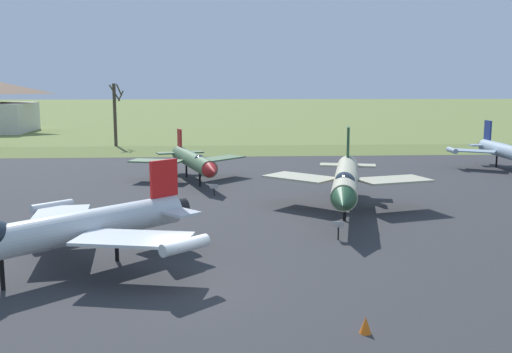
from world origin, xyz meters
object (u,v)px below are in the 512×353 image
object	(u,v)px
jet_fighter_front_left	(346,180)
info_placard_front_left	(338,228)
jet_fighter_front_right	(55,231)
jet_fighter_rear_left	(193,160)
jet_fighter_rear_center	(510,152)
traffic_cone	(365,326)
info_placard_rear_left	(214,189)

from	to	relation	value
jet_fighter_front_left	info_placard_front_left	world-z (taller)	jet_fighter_front_left
jet_fighter_front_right	jet_fighter_rear_left	bearing A→B (deg)	78.79
jet_fighter_rear_center	jet_fighter_front_right	bearing A→B (deg)	-140.65
jet_fighter_rear_center	traffic_cone	distance (m)	40.35
jet_fighter_rear_center	traffic_cone	bearing A→B (deg)	-122.94
traffic_cone	info_placard_front_left	bearing A→B (deg)	82.74
info_placard_rear_left	jet_fighter_rear_center	bearing A→B (deg)	20.39
jet_fighter_rear_center	traffic_cone	world-z (taller)	jet_fighter_rear_center
info_placard_front_left	traffic_cone	distance (m)	11.47
info_placard_front_left	jet_fighter_front_right	distance (m)	13.89
jet_fighter_front_left	jet_fighter_rear_left	world-z (taller)	jet_fighter_front_left
info_placard_front_left	jet_fighter_rear_left	xyz separation A→B (m)	(-8.25, 18.68, 1.17)
jet_fighter_front_left	traffic_cone	bearing A→B (deg)	-100.22
info_placard_front_left	jet_fighter_rear_center	size ratio (longest dim) A/B	0.08
jet_fighter_front_left	info_placard_rear_left	bearing A→B (deg)	143.75
info_placard_front_left	jet_fighter_front_right	xyz separation A→B (m)	(-12.92, -4.92, 1.31)
jet_fighter_front_left	info_placard_rear_left	world-z (taller)	jet_fighter_front_left
jet_fighter_front_left	info_placard_front_left	distance (m)	6.78
jet_fighter_front_left	jet_fighter_rear_center	world-z (taller)	jet_fighter_front_left
jet_fighter_front_right	jet_fighter_rear_left	world-z (taller)	jet_fighter_front_right
jet_fighter_front_right	jet_fighter_rear_center	size ratio (longest dim) A/B	0.88
info_placard_front_left	jet_fighter_rear_left	size ratio (longest dim) A/B	0.08
jet_fighter_rear_left	info_placard_rear_left	bearing A→B (deg)	-74.35
jet_fighter_front_right	info_placard_rear_left	distance (m)	18.56
info_placard_front_left	info_placard_rear_left	world-z (taller)	info_placard_front_left
jet_fighter_rear_center	info_placard_rear_left	xyz separation A→B (m)	(-26.98, -10.03, -1.30)
jet_fighter_front_left	jet_fighter_rear_left	distance (m)	15.85
info_placard_rear_left	jet_fighter_front_right	bearing A→B (deg)	-110.31
jet_fighter_rear_left	jet_fighter_rear_center	bearing A→B (deg)	7.51
jet_fighter_front_right	jet_fighter_rear_center	xyz separation A→B (m)	(33.40, 27.39, -0.09)
jet_fighter_rear_left	info_placard_rear_left	distance (m)	6.60
jet_fighter_front_left	jet_fighter_front_right	xyz separation A→B (m)	(-14.68, -11.31, -0.14)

